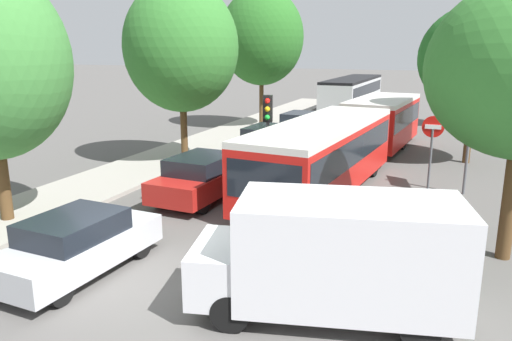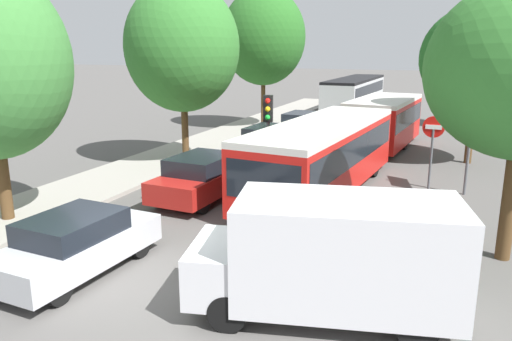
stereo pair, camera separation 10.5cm
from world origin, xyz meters
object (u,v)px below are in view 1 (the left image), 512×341
(city_bus_rear, at_px, (352,91))
(queued_car_silver, at_px, (77,244))
(queued_car_red, at_px, (203,177))
(tree_left_mid, at_px, (181,47))
(articulated_bus, at_px, (352,136))
(traffic_light, at_px, (268,122))
(queued_car_tan, at_px, (269,142))
(queued_car_white, at_px, (301,125))
(tree_left_far, at_px, (262,37))
(tree_right_mid, at_px, (477,58))
(tree_right_far, at_px, (473,49))
(direction_sign_post, at_px, (471,121))
(no_entry_sign, at_px, (432,145))
(white_van, at_px, (336,255))

(city_bus_rear, distance_m, queued_car_silver, 32.45)
(queued_car_red, bearing_deg, tree_left_mid, 39.35)
(articulated_bus, relative_size, traffic_light, 4.96)
(articulated_bus, xyz_separation_m, queued_car_tan, (-3.87, 0.66, -0.67))
(queued_car_white, xyz_separation_m, tree_left_far, (-3.29, 2.49, 4.77))
(tree_right_mid, distance_m, tree_right_far, 10.30)
(queued_car_tan, relative_size, queued_car_white, 1.05)
(tree_left_mid, bearing_deg, city_bus_rear, 82.12)
(tree_left_mid, bearing_deg, tree_right_mid, 21.88)
(articulated_bus, relative_size, tree_left_far, 2.02)
(direction_sign_post, bearing_deg, queued_car_red, 10.51)
(queued_car_silver, distance_m, tree_right_far, 27.06)
(no_entry_sign, bearing_deg, tree_right_mid, 168.72)
(white_van, height_order, tree_left_far, tree_left_far)
(tree_right_mid, xyz_separation_m, tree_right_far, (0.07, 10.30, 0.33))
(city_bus_rear, height_order, tree_left_mid, tree_left_mid)
(no_entry_sign, bearing_deg, tree_left_mid, -99.72)
(queued_car_silver, relative_size, tree_right_mid, 0.61)
(traffic_light, relative_size, tree_left_mid, 0.44)
(traffic_light, bearing_deg, queued_car_white, 175.64)
(city_bus_rear, distance_m, direction_sign_post, 24.05)
(articulated_bus, bearing_deg, tree_left_mid, -73.07)
(queued_car_silver, xyz_separation_m, queued_car_white, (-0.22, 18.13, 0.02))
(city_bus_rear, bearing_deg, direction_sign_post, -157.97)
(queued_car_white, height_order, white_van, white_van)
(tree_right_mid, bearing_deg, traffic_light, -131.04)
(tree_left_far, bearing_deg, tree_left_mid, -88.31)
(queued_car_silver, distance_m, direction_sign_post, 12.96)
(queued_car_white, distance_m, tree_left_far, 6.31)
(city_bus_rear, relative_size, queued_car_red, 2.62)
(tree_left_far, bearing_deg, queued_car_tan, -66.73)
(direction_sign_post, relative_size, tree_right_mid, 0.54)
(articulated_bus, bearing_deg, tree_left_far, -134.60)
(tree_right_mid, bearing_deg, no_entry_sign, -101.28)
(queued_car_tan, height_order, tree_right_far, tree_right_far)
(queued_car_red, distance_m, tree_left_mid, 6.88)
(queued_car_tan, xyz_separation_m, tree_right_mid, (8.35, 2.50, 3.74))
(articulated_bus, bearing_deg, traffic_light, -20.19)
(queued_car_tan, height_order, queued_car_white, queued_car_tan)
(articulated_bus, relative_size, direction_sign_post, 4.69)
(tree_left_mid, distance_m, tree_left_far, 10.14)
(city_bus_rear, bearing_deg, tree_right_mid, -152.23)
(queued_car_silver, distance_m, queued_car_tan, 12.61)
(traffic_light, bearing_deg, queued_car_red, -64.22)
(no_entry_sign, bearing_deg, queued_car_silver, -38.70)
(queued_car_white, relative_size, white_van, 0.80)
(queued_car_white, bearing_deg, traffic_light, -166.22)
(traffic_light, height_order, tree_right_mid, tree_right_mid)
(queued_car_silver, xyz_separation_m, tree_left_far, (-3.51, 20.62, 4.79))
(tree_right_far, bearing_deg, queued_car_white, -139.63)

